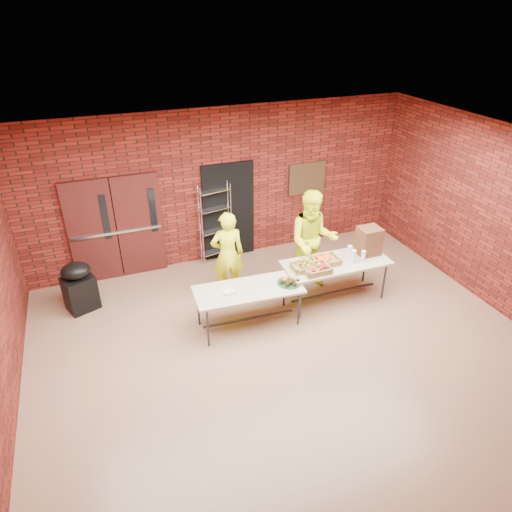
% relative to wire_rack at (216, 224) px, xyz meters
% --- Properties ---
extents(room, '(8.08, 7.08, 3.28)m').
position_rel_wire_rack_xyz_m(room, '(0.24, -3.32, 0.72)').
color(room, '#8D684C').
rests_on(room, ground).
extents(double_doors, '(1.78, 0.12, 2.10)m').
position_rel_wire_rack_xyz_m(double_doors, '(-1.96, 0.12, 0.18)').
color(double_doors, '#3F1312').
rests_on(double_doors, room).
extents(dark_doorway, '(1.10, 0.06, 2.10)m').
position_rel_wire_rack_xyz_m(dark_doorway, '(0.34, 0.14, 0.17)').
color(dark_doorway, black).
rests_on(dark_doorway, room).
extents(bronze_plaque, '(0.85, 0.04, 0.70)m').
position_rel_wire_rack_xyz_m(bronze_plaque, '(2.14, 0.13, 0.67)').
color(bronze_plaque, '#382816').
rests_on(bronze_plaque, room).
extents(wire_rack, '(0.67, 0.34, 1.75)m').
position_rel_wire_rack_xyz_m(wire_rack, '(0.00, 0.00, 0.00)').
color(wire_rack, '#B1B0B7').
rests_on(wire_rack, room).
extents(table_left, '(1.85, 0.86, 0.74)m').
position_rel_wire_rack_xyz_m(table_left, '(-0.13, -2.33, -0.20)').
color(table_left, tan).
rests_on(table_left, room).
extents(table_right, '(1.95, 0.83, 0.80)m').
position_rel_wire_rack_xyz_m(table_right, '(1.64, -2.16, -0.14)').
color(table_right, tan).
rests_on(table_right, room).
extents(basket_bananas, '(0.41, 0.32, 0.13)m').
position_rel_wire_rack_xyz_m(basket_bananas, '(0.96, -2.18, -0.02)').
color(basket_bananas, '#A07040').
rests_on(basket_bananas, table_right).
extents(basket_oranges, '(0.46, 0.36, 0.14)m').
position_rel_wire_rack_xyz_m(basket_oranges, '(1.43, -2.14, -0.02)').
color(basket_oranges, '#A07040').
rests_on(basket_oranges, table_right).
extents(basket_apples, '(0.46, 0.36, 0.14)m').
position_rel_wire_rack_xyz_m(basket_apples, '(1.12, -2.34, -0.02)').
color(basket_apples, '#A07040').
rests_on(basket_apples, table_right).
extents(muffin_tray, '(0.41, 0.41, 0.10)m').
position_rel_wire_rack_xyz_m(muffin_tray, '(0.58, -2.42, -0.09)').
color(muffin_tray, '#12451C').
rests_on(muffin_tray, table_left).
extents(napkin_box, '(0.17, 0.12, 0.06)m').
position_rel_wire_rack_xyz_m(napkin_box, '(-0.48, -2.37, -0.11)').
color(napkin_box, white).
rests_on(napkin_box, table_left).
extents(coffee_dispenser, '(0.40, 0.35, 0.52)m').
position_rel_wire_rack_xyz_m(coffee_dispenser, '(2.33, -2.08, 0.18)').
color(coffee_dispenser, brown).
rests_on(coffee_dispenser, table_right).
extents(cup_stack_front, '(0.09, 0.09, 0.27)m').
position_rel_wire_rack_xyz_m(cup_stack_front, '(1.88, -2.30, 0.05)').
color(cup_stack_front, white).
rests_on(cup_stack_front, table_right).
extents(cup_stack_mid, '(0.07, 0.07, 0.22)m').
position_rel_wire_rack_xyz_m(cup_stack_mid, '(2.08, -2.32, 0.03)').
color(cup_stack_mid, white).
rests_on(cup_stack_mid, table_right).
extents(cup_stack_back, '(0.08, 0.08, 0.25)m').
position_rel_wire_rack_xyz_m(cup_stack_back, '(1.92, -2.11, 0.05)').
color(cup_stack_back, white).
rests_on(cup_stack_back, table_right).
extents(covered_grill, '(0.63, 0.59, 0.94)m').
position_rel_wire_rack_xyz_m(covered_grill, '(-2.79, -0.79, -0.41)').
color(covered_grill, black).
rests_on(covered_grill, room).
extents(volunteer_woman, '(0.65, 0.46, 1.70)m').
position_rel_wire_rack_xyz_m(volunteer_woman, '(-0.15, -1.28, -0.03)').
color(volunteer_woman, '#EEFF1C').
rests_on(volunteer_woman, room).
extents(volunteer_man, '(1.15, 1.02, 1.97)m').
position_rel_wire_rack_xyz_m(volunteer_man, '(1.44, -1.57, 0.11)').
color(volunteer_man, '#EEFF1C').
rests_on(volunteer_man, room).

